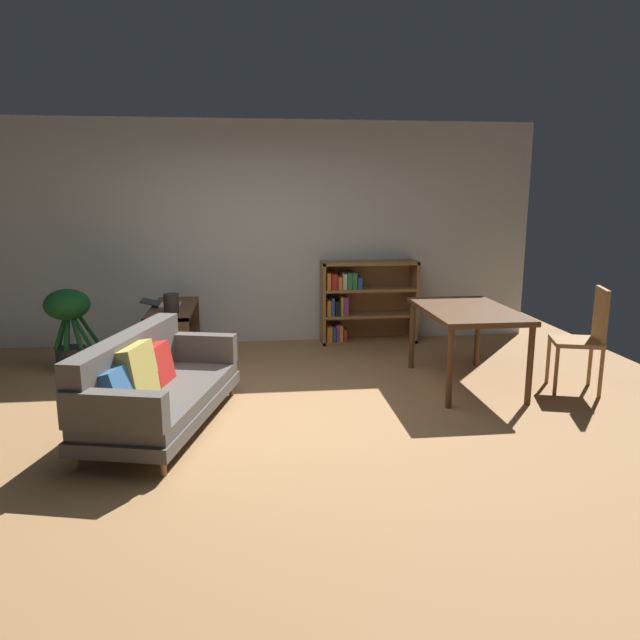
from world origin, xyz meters
The scene contains 10 objects.
ground_plane centered at (0.00, 0.00, 0.00)m, with size 8.16×8.16×0.00m, color #A87A4C.
back_wall_panel centered at (0.00, 2.70, 1.35)m, with size 6.80×0.10×2.70m, color silver.
fabric_couch centered at (-0.95, -0.12, 0.35)m, with size 1.17×1.93×0.76m.
media_console centered at (-1.00, 1.74, 0.31)m, with size 0.46×1.25×0.64m.
open_laptop centered at (-1.10, 1.81, 0.66)m, with size 0.42×0.30×0.07m.
desk_speaker centered at (-0.96, 1.38, 0.74)m, with size 0.16×0.16×0.20m.
potted_floor_plant centered at (-2.05, 1.59, 0.55)m, with size 0.48×0.47×0.87m.
dining_table centered at (1.90, 0.65, 0.68)m, with size 0.83×1.34×0.76m.
dining_chair_near centered at (2.95, 0.34, 0.55)m, with size 0.53×0.52×0.99m.
bookshelf centered at (1.22, 2.50, 0.51)m, with size 1.19×0.35×1.02m.
Camera 1 is at (-0.17, -4.80, 1.85)m, focal length 33.81 mm.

